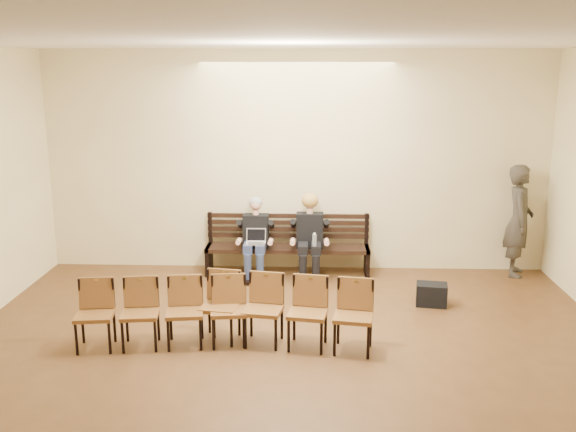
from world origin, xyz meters
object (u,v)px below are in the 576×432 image
Objects in this scene: water_bottle at (314,248)px; bag at (431,294)px; seated_man at (255,240)px; laptop at (256,245)px; passerby at (519,212)px; bench at (288,260)px; seated_woman at (310,239)px; chair_row_back at (285,312)px; chair_row_front at (162,313)px.

bag is (1.63, -0.88, -0.40)m from water_bottle.
seated_man is 5.55× the size of water_bottle.
water_bottle is at bearing -8.47° from laptop.
laptop is 0.73× the size of bag.
passerby reaches higher than water_bottle.
laptop is at bearing 110.23° from passerby.
laptop is at bearing -84.90° from seated_man.
laptop reaches higher than water_bottle.
bench is 2.19× the size of seated_man.
water_bottle reaches higher than bench.
seated_woman is at bearing -18.90° from bench.
bag is at bearing 44.18° from chair_row_back.
seated_woman is 2.58m from chair_row_back.
seated_man reaches higher than laptop.
laptop is 2.61m from chair_row_front.
bag is at bearing 146.32° from passerby.
seated_woman reaches higher than bench.
laptop reaches higher than bench.
chair_row_back is at bearing -96.11° from seated_woman.
laptop reaches higher than bag.
seated_man is 2.84× the size of bag.
seated_man is 0.98× the size of seated_woman.
seated_man reaches higher than bench.
chair_row_back is at bearing -144.96° from bag.
seated_man is at bearing 64.41° from chair_row_front.
water_bottle is at bearing 113.88° from passerby.
bench is 0.68m from water_bottle.
bag is (2.05, -1.30, -0.07)m from bench.
bench is 2.69m from chair_row_back.
seated_woman is 2.12m from bag.
chair_row_front is (-1.37, -2.75, 0.19)m from bench.
chair_row_back reaches higher than water_bottle.
passerby reaches higher than bench.
seated_man is 0.59× the size of chair_row_front.
seated_woman reaches higher than bag.
water_bottle is (0.07, -0.30, -0.05)m from seated_woman.
chair_row_front is (-3.42, -1.46, 0.26)m from bag.
laptop is 2.75m from bag.
bench is 0.66m from laptop.
bench is at bearing 30.96° from laptop.
seated_man is at bearing 94.12° from laptop.
water_bottle is at bearing -18.01° from seated_man.
passerby is (4.10, 0.40, 0.46)m from laptop.
chair_row_front reaches higher than bench.
laptop is at bearing -167.74° from seated_woman.
chair_row_front is 0.97× the size of chair_row_back.
bag is 0.21× the size of passerby.
laptop is (-0.83, -0.18, -0.04)m from seated_woman.
water_bottle is 0.10× the size of passerby.
chair_row_back is at bearing -77.35° from seated_man.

